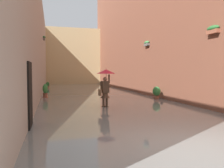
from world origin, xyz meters
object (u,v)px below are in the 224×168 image
potted_plant_far_right (45,91)px  person_wading (106,81)px  potted_plant_mid_right (48,85)px  potted_plant_far_left (157,92)px

potted_plant_far_right → person_wading: bearing=121.1°
person_wading → potted_plant_mid_right: size_ratio=2.75×
potted_plant_far_left → potted_plant_far_right: (7.16, -2.81, 0.02)m
potted_plant_far_left → person_wading: bearing=30.3°
potted_plant_far_left → potted_plant_far_right: 7.69m
potted_plant_far_left → potted_plant_mid_right: size_ratio=1.20×
potted_plant_mid_right → potted_plant_far_right: 9.99m
potted_plant_mid_right → person_wading: bearing=101.6°
person_wading → potted_plant_mid_right: person_wading is taller
potted_plant_far_right → potted_plant_far_left: bearing=158.5°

